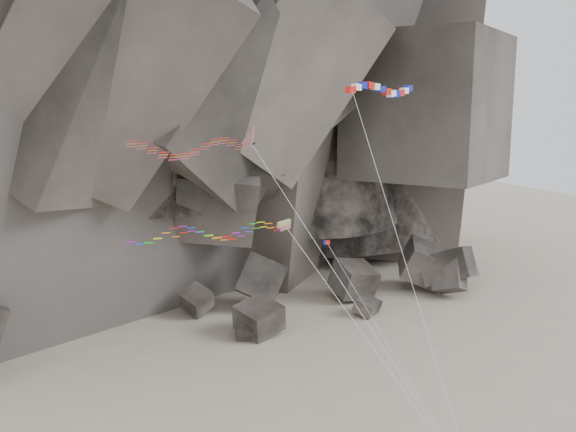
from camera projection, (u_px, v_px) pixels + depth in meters
name	position (u px, v px, depth m)	size (l,w,h in m)	color
headland	(111.00, 12.00, 102.83)	(110.00, 70.00, 84.00)	#574E47
boulder_field	(222.00, 309.00, 81.15)	(86.19, 15.71, 10.39)	#47423F
delta_kite	(186.00, 147.00, 45.53)	(21.05, 14.76, 25.59)	red
banner_kite	(383.00, 92.00, 49.04)	(8.32, 12.98, 28.77)	red
parafoil_kite	(204.00, 233.00, 45.44)	(21.64, 12.12, 18.78)	#FAFA0D
pennant_kite	(358.00, 296.00, 49.79)	(5.68, 12.44, 16.38)	red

